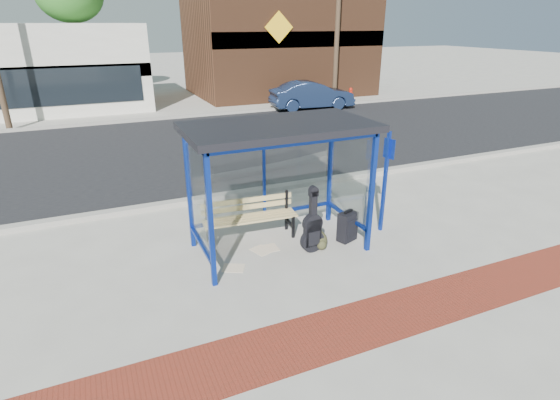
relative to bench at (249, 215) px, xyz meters
name	(u,v)px	position (x,y,z in m)	size (l,w,h in m)	color
ground	(279,248)	(0.38, -0.61, -0.50)	(120.00, 120.00, 0.00)	#B2ADA0
brick_paver_strip	(352,327)	(0.38, -3.21, -0.49)	(60.00, 1.00, 0.01)	maroon
curb_near	(233,194)	(0.38, 2.29, -0.44)	(60.00, 0.25, 0.12)	gray
street_asphalt	(188,147)	(0.38, 7.39, -0.49)	(60.00, 10.00, 0.00)	black
curb_far	(162,118)	(0.38, 12.49, -0.44)	(60.00, 0.25, 0.12)	gray
far_sidewalk	(156,112)	(0.38, 14.39, -0.49)	(60.00, 4.00, 0.01)	#B2ADA0
bus_shelter	(278,142)	(0.38, -0.54, 1.57)	(3.30, 1.80, 2.42)	navy
storefront_brown	(278,37)	(8.38, 17.88, 2.70)	(10.00, 7.08, 6.40)	#59331E
tree_right	(318,0)	(12.88, 21.39, 4.96)	(3.60, 3.60, 7.03)	#4C3826
utility_pole_east	(338,21)	(9.38, 12.79, 3.61)	(1.60, 0.24, 8.00)	#4C3826
bench	(249,215)	(0.00, 0.00, 0.00)	(1.89, 0.59, 0.88)	black
guitar_bag	(312,230)	(0.89, -0.99, -0.04)	(0.46, 0.15, 1.24)	black
suitcase	(347,227)	(1.73, -0.88, -0.19)	(0.43, 0.35, 0.65)	black
backpack	(320,241)	(1.07, -0.98, -0.32)	(0.31, 0.29, 0.36)	#31311B
sign_post	(386,177)	(2.63, -0.75, 0.68)	(0.12, 0.26, 2.10)	navy
newspaper_a	(234,268)	(-0.67, -0.99, -0.49)	(0.38, 0.30, 0.01)	white
newspaper_b	(261,250)	(0.01, -0.59, -0.49)	(0.38, 0.30, 0.01)	white
newspaper_c	(267,249)	(0.14, -0.56, -0.49)	(0.42, 0.33, 0.01)	white
parked_car	(312,95)	(7.68, 12.08, 0.18)	(1.44, 4.12, 1.36)	#192847
fire_hydrant	(351,93)	(10.87, 13.54, -0.12)	(0.31, 0.21, 0.69)	#B81A0D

